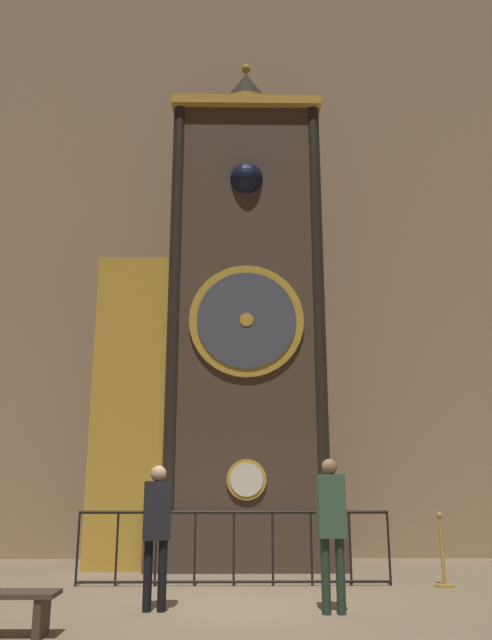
{
  "coord_description": "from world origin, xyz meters",
  "views": [
    {
      "loc": [
        0.12,
        -8.56,
        1.55
      ],
      "look_at": [
        0.28,
        3.66,
        4.7
      ],
      "focal_mm": 35.0,
      "sensor_mm": 36.0,
      "label": 1
    }
  ],
  "objects_px": {
    "visitor_far": "(331,519)",
    "stanchion_post": "(443,562)",
    "clock_tower": "(226,332)",
    "visitor_near": "(157,522)"
  },
  "relations": [
    {
      "from": "clock_tower",
      "to": "visitor_near",
      "type": "xyz_separation_m",
      "value": [
        -0.77,
        -3.95,
        -3.4
      ]
    },
    {
      "from": "visitor_far",
      "to": "stanchion_post",
      "type": "relative_size",
      "value": 1.69
    },
    {
      "from": "visitor_far",
      "to": "stanchion_post",
      "type": "distance_m",
      "value": 2.88
    },
    {
      "from": "clock_tower",
      "to": "visitor_near",
      "type": "bearing_deg",
      "value": -101.03
    },
    {
      "from": "clock_tower",
      "to": "stanchion_post",
      "type": "bearing_deg",
      "value": -32.72
    },
    {
      "from": "stanchion_post",
      "to": "visitor_far",
      "type": "bearing_deg",
      "value": -134.78
    },
    {
      "from": "clock_tower",
      "to": "visitor_far",
      "type": "height_order",
      "value": "clock_tower"
    },
    {
      "from": "stanchion_post",
      "to": "clock_tower",
      "type": "bearing_deg",
      "value": 147.28
    },
    {
      "from": "visitor_far",
      "to": "stanchion_post",
      "type": "bearing_deg",
      "value": 41.51
    },
    {
      "from": "clock_tower",
      "to": "visitor_far",
      "type": "relative_size",
      "value": 5.88
    }
  ]
}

